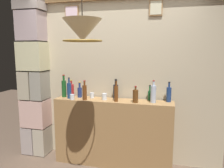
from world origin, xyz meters
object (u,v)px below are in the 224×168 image
(liquor_bottle_brandy, at_px, (116,91))
(glass_tumbler_rocks, at_px, (72,97))
(pendant_lamp, at_px, (82,31))
(glass_tumbler_highball, at_px, (92,95))
(liquor_bottle_sherry, at_px, (116,93))
(liquor_bottle_scotch, at_px, (85,92))
(liquor_bottle_bourbon, at_px, (80,92))
(liquor_bottle_vermouth, at_px, (64,88))
(liquor_bottle_tequila, at_px, (71,90))
(liquor_bottle_rye, at_px, (153,94))
(liquor_bottle_vodka, at_px, (135,96))
(liquor_bottle_gin, at_px, (169,94))
(liquor_bottle_whiskey, at_px, (69,90))
(glass_tumbler_shot, at_px, (104,97))
(liquor_bottle_rum, at_px, (150,95))

(liquor_bottle_brandy, height_order, glass_tumbler_rocks, liquor_bottle_brandy)
(pendant_lamp, bearing_deg, glass_tumbler_highball, 103.88)
(liquor_bottle_sherry, xyz_separation_m, liquor_bottle_scotch, (-0.48, -0.01, -0.01))
(liquor_bottle_bourbon, height_order, glass_tumbler_rocks, liquor_bottle_bourbon)
(liquor_bottle_vermouth, bearing_deg, glass_tumbler_rocks, -35.99)
(pendant_lamp, bearing_deg, liquor_bottle_bourbon, 115.35)
(liquor_bottle_tequila, relative_size, glass_tumbler_highball, 3.10)
(liquor_bottle_rye, distance_m, liquor_bottle_vodka, 0.25)
(liquor_bottle_gin, bearing_deg, liquor_bottle_whiskey, -174.76)
(liquor_bottle_gin, bearing_deg, liquor_bottle_rye, -153.54)
(glass_tumbler_shot, bearing_deg, liquor_bottle_gin, 6.28)
(liquor_bottle_brandy, bearing_deg, liquor_bottle_whiskey, -166.41)
(liquor_bottle_scotch, height_order, glass_tumbler_shot, liquor_bottle_scotch)
(liquor_bottle_rum, distance_m, liquor_bottle_rye, 0.15)
(liquor_bottle_brandy, xyz_separation_m, liquor_bottle_scotch, (-0.43, -0.21, 0.00))
(liquor_bottle_vermouth, bearing_deg, liquor_bottle_brandy, 6.50)
(liquor_bottle_whiskey, distance_m, pendant_lamp, 1.27)
(liquor_bottle_gin, distance_m, liquor_bottle_bourbon, 1.36)
(liquor_bottle_vermouth, bearing_deg, glass_tumbler_highball, 3.20)
(liquor_bottle_gin, distance_m, liquor_bottle_whiskey, 1.49)
(liquor_bottle_rye, relative_size, liquor_bottle_bourbon, 1.30)
(liquor_bottle_rum, bearing_deg, pendant_lamp, -124.48)
(liquor_bottle_gin, bearing_deg, glass_tumbler_highball, -178.22)
(liquor_bottle_vodka, bearing_deg, glass_tumbler_rocks, -176.99)
(liquor_bottle_rum, relative_size, liquor_bottle_gin, 0.79)
(liquor_bottle_rye, height_order, liquor_bottle_gin, liquor_bottle_rye)
(liquor_bottle_scotch, xyz_separation_m, liquor_bottle_bourbon, (-0.14, 0.15, -0.03))
(liquor_bottle_sherry, relative_size, glass_tumbler_highball, 3.69)
(glass_tumbler_rocks, relative_size, glass_tumbler_shot, 0.83)
(liquor_bottle_tequila, bearing_deg, liquor_bottle_bourbon, -13.77)
(liquor_bottle_sherry, relative_size, liquor_bottle_vodka, 1.33)
(glass_tumbler_rocks, height_order, glass_tumbler_highball, glass_tumbler_highball)
(liquor_bottle_sherry, relative_size, liquor_bottle_gin, 1.08)
(liquor_bottle_scotch, height_order, liquor_bottle_vodka, liquor_bottle_scotch)
(liquor_bottle_bourbon, bearing_deg, glass_tumbler_shot, -9.93)
(liquor_bottle_rum, bearing_deg, liquor_bottle_brandy, 179.01)
(liquor_bottle_rye, height_order, liquor_bottle_sherry, liquor_bottle_rye)
(liquor_bottle_sherry, distance_m, liquor_bottle_bourbon, 0.64)
(liquor_bottle_scotch, bearing_deg, glass_tumbler_highball, 65.34)
(liquor_bottle_sherry, distance_m, liquor_bottle_vodka, 0.28)
(liquor_bottle_rum, distance_m, liquor_bottle_vodka, 0.26)
(liquor_bottle_scotch, distance_m, liquor_bottle_whiskey, 0.27)
(liquor_bottle_rum, distance_m, liquor_bottle_brandy, 0.52)
(glass_tumbler_highball, distance_m, glass_tumbler_shot, 0.23)
(liquor_bottle_vodka, xyz_separation_m, glass_tumbler_highball, (-0.69, 0.13, -0.05))
(glass_tumbler_rocks, distance_m, glass_tumbler_shot, 0.48)
(pendant_lamp, bearing_deg, glass_tumbler_shot, 90.12)
(liquor_bottle_tequila, height_order, pendant_lamp, pendant_lamp)
(liquor_bottle_rum, xyz_separation_m, glass_tumbler_shot, (-0.66, -0.13, -0.03))
(liquor_bottle_vermouth, xyz_separation_m, liquor_bottle_tequila, (0.09, 0.07, -0.04))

